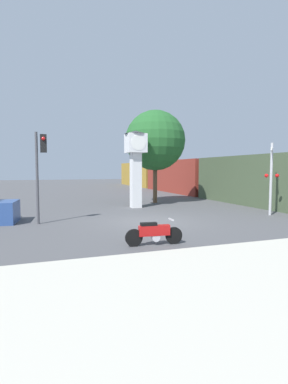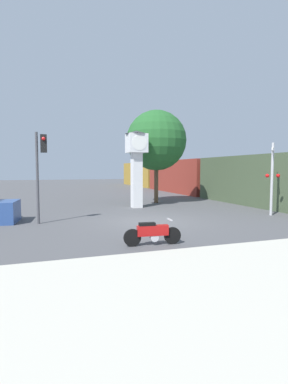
# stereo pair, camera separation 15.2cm
# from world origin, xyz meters

# --- Properties ---
(ground_plane) EXTENTS (120.00, 120.00, 0.00)m
(ground_plane) POSITION_xyz_m (0.00, 0.00, 0.00)
(ground_plane) COLOR #4C4C4F
(sidewalk_strip) EXTENTS (36.00, 6.00, 0.10)m
(sidewalk_strip) POSITION_xyz_m (0.00, -8.18, 0.05)
(sidewalk_strip) COLOR #BCB7A8
(sidewalk_strip) RESTS_ON ground_plane
(motorcycle) EXTENTS (1.91, 0.41, 0.84)m
(motorcycle) POSITION_xyz_m (-1.38, -4.18, 0.40)
(motorcycle) COLOR black
(motorcycle) RESTS_ON ground_plane
(clock_tower) EXTENTS (1.42, 1.42, 4.89)m
(clock_tower) POSITION_xyz_m (0.99, 5.14, 3.25)
(clock_tower) COLOR white
(clock_tower) RESTS_ON ground_plane
(freight_train) EXTENTS (2.80, 37.54, 3.40)m
(freight_train) POSITION_xyz_m (9.49, 16.25, 1.70)
(freight_train) COLOR #425138
(freight_train) RESTS_ON ground_plane
(traffic_light) EXTENTS (0.50, 0.35, 4.10)m
(traffic_light) POSITION_xyz_m (-4.78, 1.07, 2.83)
(traffic_light) COLOR #47474C
(traffic_light) RESTS_ON ground_plane
(railroad_crossing_signal) EXTENTS (0.90, 0.82, 3.85)m
(railroad_crossing_signal) POSITION_xyz_m (6.81, -0.32, 2.10)
(railroad_crossing_signal) COLOR #B7B7BC
(railroad_crossing_signal) RESTS_ON ground_plane
(street_tree) EXTENTS (4.33, 4.33, 6.69)m
(street_tree) POSITION_xyz_m (3.15, 7.25, 4.52)
(street_tree) COLOR brown
(street_tree) RESTS_ON ground_plane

